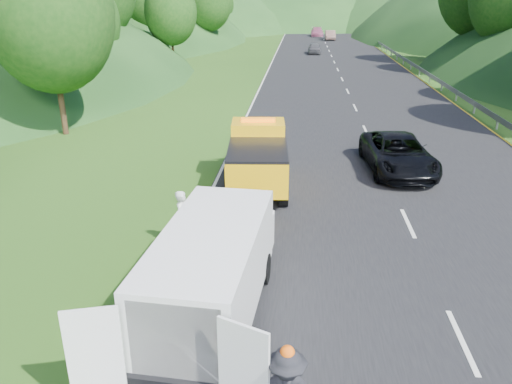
# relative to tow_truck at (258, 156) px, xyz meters

# --- Properties ---
(ground) EXTENTS (320.00, 320.00, 0.00)m
(ground) POSITION_rel_tow_truck_xyz_m (2.20, -7.06, -1.19)
(ground) COLOR #38661E
(ground) RESTS_ON ground
(road_surface) EXTENTS (14.00, 200.00, 0.02)m
(road_surface) POSITION_rel_tow_truck_xyz_m (5.20, 32.94, -1.18)
(road_surface) COLOR black
(road_surface) RESTS_ON ground
(guardrail) EXTENTS (0.06, 140.00, 1.52)m
(guardrail) POSITION_rel_tow_truck_xyz_m (12.50, 45.44, -1.19)
(guardrail) COLOR gray
(guardrail) RESTS_ON ground
(tree_line_left) EXTENTS (14.00, 140.00, 14.00)m
(tree_line_left) POSITION_rel_tow_truck_xyz_m (-16.80, 52.94, -1.19)
(tree_line_left) COLOR #2D5418
(tree_line_left) RESTS_ON ground
(tree_line_right) EXTENTS (14.00, 140.00, 14.00)m
(tree_line_right) POSITION_rel_tow_truck_xyz_m (25.20, 52.94, -1.19)
(tree_line_right) COLOR #2D5418
(tree_line_right) RESTS_ON ground
(hills_backdrop) EXTENTS (201.00, 288.60, 44.00)m
(hills_backdrop) POSITION_rel_tow_truck_xyz_m (8.70, 127.64, -1.19)
(hills_backdrop) COLOR #2D5B23
(hills_backdrop) RESTS_ON ground
(tow_truck) EXTENTS (2.52, 5.82, 2.44)m
(tow_truck) POSITION_rel_tow_truck_xyz_m (0.00, 0.00, 0.00)
(tow_truck) COLOR black
(tow_truck) RESTS_ON ground
(white_van) EXTENTS (3.48, 6.54, 2.26)m
(white_van) POSITION_rel_tow_truck_xyz_m (-0.28, -8.58, 0.08)
(white_van) COLOR black
(white_van) RESTS_ON ground
(woman) EXTENTS (0.56, 0.70, 1.73)m
(woman) POSITION_rel_tow_truck_xyz_m (-1.74, -5.22, -1.19)
(woman) COLOR silver
(woman) RESTS_ON ground
(child) EXTENTS (0.54, 0.45, 1.03)m
(child) POSITION_rel_tow_truck_xyz_m (-0.63, -8.17, -1.19)
(child) COLOR tan
(child) RESTS_ON ground
(suitcase) EXTENTS (0.40, 0.27, 0.60)m
(suitcase) POSITION_rel_tow_truck_xyz_m (-1.69, -6.47, -0.90)
(suitcase) COLOR #54513F
(suitcase) RESTS_ON ground
(passing_suv) EXTENTS (2.85, 5.55, 1.50)m
(passing_suv) POSITION_rel_tow_truck_xyz_m (5.72, 2.25, -1.19)
(passing_suv) COLOR black
(passing_suv) RESTS_ON ground
(dist_car_a) EXTENTS (1.53, 3.81, 1.30)m
(dist_car_a) POSITION_rel_tow_truck_xyz_m (3.16, 47.24, -1.19)
(dist_car_a) COLOR #45454A
(dist_car_a) RESTS_ON ground
(dist_car_b) EXTENTS (1.59, 4.55, 1.50)m
(dist_car_b) POSITION_rel_tow_truck_xyz_m (6.17, 68.26, -1.19)
(dist_car_b) COLOR brown
(dist_car_b) RESTS_ON ground
(dist_car_c) EXTENTS (2.13, 5.25, 1.52)m
(dist_car_c) POSITION_rel_tow_truck_xyz_m (4.21, 75.78, -1.19)
(dist_car_c) COLOR #A75376
(dist_car_c) RESTS_ON ground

